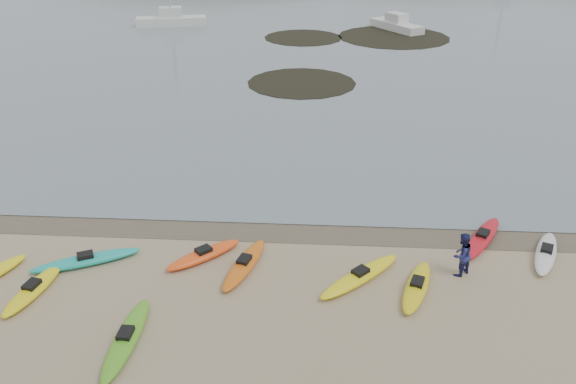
{
  "coord_description": "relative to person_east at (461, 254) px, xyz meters",
  "views": [
    {
      "loc": [
        1.22,
        -19.53,
        11.67
      ],
      "look_at": [
        0.0,
        0.0,
        1.5
      ],
      "focal_mm": 35.0,
      "sensor_mm": 36.0,
      "label": 1
    }
  ],
  "objects": [
    {
      "name": "ground",
      "position": [
        -6.2,
        2.99,
        -0.82
      ],
      "size": [
        600.0,
        600.0,
        0.0
      ],
      "primitive_type": "plane",
      "color": "tan",
      "rests_on": "ground"
    },
    {
      "name": "kelp_mats",
      "position": [
        -2.51,
        34.35,
        -0.79
      ],
      "size": [
        17.73,
        25.14,
        0.04
      ],
      "color": "black",
      "rests_on": "water"
    },
    {
      "name": "wet_sand",
      "position": [
        -6.2,
        2.69,
        -0.81
      ],
      "size": [
        60.0,
        60.0,
        0.0
      ],
      "primitive_type": "plane",
      "color": "brown",
      "rests_on": "ground"
    },
    {
      "name": "person_east",
      "position": [
        0.0,
        0.0,
        0.0
      ],
      "size": [
        1.01,
        0.98,
        1.63
      ],
      "primitive_type": "imported",
      "rotation": [
        0.0,
        0.0,
        3.83
      ],
      "color": "navy",
      "rests_on": "ground"
    },
    {
      "name": "kayaks",
      "position": [
        -6.22,
        -0.53,
        -0.65
      ],
      "size": [
        23.69,
        9.93,
        0.34
      ],
      "color": "orange",
      "rests_on": "ground"
    }
  ]
}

